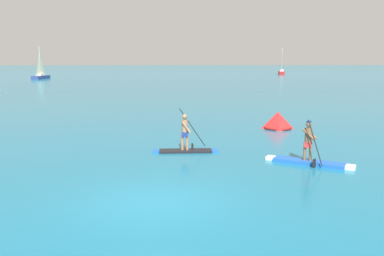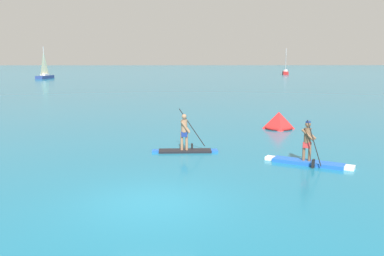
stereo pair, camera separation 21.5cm
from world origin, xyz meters
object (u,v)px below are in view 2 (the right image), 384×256
paddleboarder_mid_center (185,143)px  race_marker_buoy (279,121)px  sailboat_right_horizon (285,71)px  paddleboarder_far_right (308,157)px  sailboat_left_horizon (45,75)px

paddleboarder_mid_center → race_marker_buoy: size_ratio=1.78×
sailboat_right_horizon → paddleboarder_far_right: bearing=176.8°
paddleboarder_mid_center → sailboat_right_horizon: sailboat_right_horizon is taller
paddleboarder_far_right → sailboat_right_horizon: (20.83, 84.78, 0.57)m
paddleboarder_far_right → race_marker_buoy: size_ratio=1.93×
paddleboarder_mid_center → paddleboarder_far_right: bearing=-26.7°
paddleboarder_far_right → sailboat_left_horizon: bearing=146.0°
paddleboarder_mid_center → race_marker_buoy: (5.39, 5.66, 0.03)m
race_marker_buoy → sailboat_left_horizon: 66.20m
race_marker_buoy → sailboat_left_horizon: bearing=118.7°
sailboat_right_horizon → sailboat_left_horizon: bearing=120.5°
race_marker_buoy → sailboat_right_horizon: 79.43m
paddleboarder_mid_center → sailboat_right_horizon: (25.45, 82.51, 0.48)m
paddleboarder_mid_center → race_marker_buoy: 7.81m
sailboat_left_horizon → race_marker_buoy: bearing=37.5°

